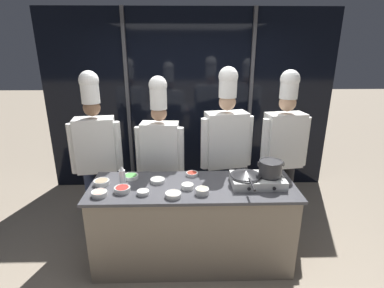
{
  "coord_description": "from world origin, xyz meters",
  "views": [
    {
      "loc": [
        -0.07,
        -2.67,
        2.24
      ],
      "look_at": [
        0.0,
        0.25,
        1.23
      ],
      "focal_mm": 28.0,
      "sensor_mm": 36.0,
      "label": 1
    }
  ],
  "objects_px": {
    "prep_bowl_rice": "(187,186)",
    "prep_bowl_bell_pepper": "(122,189)",
    "squeeze_bottle_clear": "(122,176)",
    "prep_bowl_shrimp": "(99,193)",
    "chef_sous": "(160,147)",
    "prep_bowl_mushrooms": "(102,182)",
    "prep_bowl_chili_flakes": "(192,174)",
    "prep_bowl_bean_sprouts": "(158,180)",
    "prep_bowl_chicken": "(173,195)",
    "prep_bowl_scallions": "(131,176)",
    "prep_bowl_onion": "(143,192)",
    "frying_pan": "(246,173)",
    "chef_head": "(96,145)",
    "chef_line": "(226,141)",
    "chef_pastry": "(284,140)",
    "portable_stove": "(257,180)",
    "stock_pot": "(270,168)",
    "prep_bowl_ginger": "(202,191)"
  },
  "relations": [
    {
      "from": "prep_bowl_onion",
      "to": "chef_line",
      "type": "height_order",
      "value": "chef_line"
    },
    {
      "from": "squeeze_bottle_clear",
      "to": "chef_line",
      "type": "distance_m",
      "value": 1.29
    },
    {
      "from": "squeeze_bottle_clear",
      "to": "prep_bowl_bell_pepper",
      "type": "xyz_separation_m",
      "value": [
        0.03,
        -0.16,
        -0.06
      ]
    },
    {
      "from": "prep_bowl_bell_pepper",
      "to": "chef_sous",
      "type": "bearing_deg",
      "value": 67.66
    },
    {
      "from": "prep_bowl_mushrooms",
      "to": "prep_bowl_bell_pepper",
      "type": "xyz_separation_m",
      "value": [
        0.24,
        -0.16,
        0.0
      ]
    },
    {
      "from": "frying_pan",
      "to": "chef_head",
      "type": "xyz_separation_m",
      "value": [
        -1.63,
        0.61,
        0.1
      ]
    },
    {
      "from": "prep_bowl_scallions",
      "to": "chef_pastry",
      "type": "bearing_deg",
      "value": 15.41
    },
    {
      "from": "portable_stove",
      "to": "chef_sous",
      "type": "relative_size",
      "value": 0.28
    },
    {
      "from": "prep_bowl_mushrooms",
      "to": "prep_bowl_scallions",
      "type": "height_order",
      "value": "prep_bowl_mushrooms"
    },
    {
      "from": "prep_bowl_shrimp",
      "to": "chef_sous",
      "type": "bearing_deg",
      "value": 58.46
    },
    {
      "from": "prep_bowl_bean_sprouts",
      "to": "chef_sous",
      "type": "relative_size",
      "value": 0.08
    },
    {
      "from": "prep_bowl_bell_pepper",
      "to": "prep_bowl_scallions",
      "type": "distance_m",
      "value": 0.3
    },
    {
      "from": "frying_pan",
      "to": "prep_bowl_bell_pepper",
      "type": "bearing_deg",
      "value": -174.28
    },
    {
      "from": "chef_pastry",
      "to": "chef_head",
      "type": "bearing_deg",
      "value": -7.83
    },
    {
      "from": "prep_bowl_bean_sprouts",
      "to": "prep_bowl_bell_pepper",
      "type": "xyz_separation_m",
      "value": [
        -0.32,
        -0.2,
        0.01
      ]
    },
    {
      "from": "prep_bowl_scallions",
      "to": "chef_sous",
      "type": "distance_m",
      "value": 0.55
    },
    {
      "from": "prep_bowl_bell_pepper",
      "to": "chef_line",
      "type": "relative_size",
      "value": 0.08
    },
    {
      "from": "stock_pot",
      "to": "prep_bowl_shrimp",
      "type": "xyz_separation_m",
      "value": [
        -1.63,
        -0.2,
        -0.15
      ]
    },
    {
      "from": "portable_stove",
      "to": "prep_bowl_scallions",
      "type": "distance_m",
      "value": 1.3
    },
    {
      "from": "prep_bowl_mushrooms",
      "to": "prep_bowl_onion",
      "type": "relative_size",
      "value": 1.34
    },
    {
      "from": "squeeze_bottle_clear",
      "to": "chef_line",
      "type": "height_order",
      "value": "chef_line"
    },
    {
      "from": "prep_bowl_rice",
      "to": "chef_line",
      "type": "distance_m",
      "value": 0.9
    },
    {
      "from": "prep_bowl_chili_flakes",
      "to": "prep_bowl_rice",
      "type": "xyz_separation_m",
      "value": [
        -0.05,
        -0.3,
        0.01
      ]
    },
    {
      "from": "frying_pan",
      "to": "prep_bowl_bell_pepper",
      "type": "relative_size",
      "value": 3.57
    },
    {
      "from": "prep_bowl_shrimp",
      "to": "chef_pastry",
      "type": "relative_size",
      "value": 0.07
    },
    {
      "from": "squeeze_bottle_clear",
      "to": "prep_bowl_bean_sprouts",
      "type": "distance_m",
      "value": 0.35
    },
    {
      "from": "prep_bowl_rice",
      "to": "chef_sous",
      "type": "relative_size",
      "value": 0.06
    },
    {
      "from": "prep_bowl_bean_sprouts",
      "to": "prep_bowl_chicken",
      "type": "relative_size",
      "value": 0.98
    },
    {
      "from": "prep_bowl_rice",
      "to": "prep_bowl_bell_pepper",
      "type": "bearing_deg",
      "value": -175.12
    },
    {
      "from": "squeeze_bottle_clear",
      "to": "prep_bowl_bell_pepper",
      "type": "relative_size",
      "value": 1.27
    },
    {
      "from": "prep_bowl_bean_sprouts",
      "to": "prep_bowl_bell_pepper",
      "type": "bearing_deg",
      "value": -147.76
    },
    {
      "from": "portable_stove",
      "to": "prep_bowl_shrimp",
      "type": "xyz_separation_m",
      "value": [
        -1.51,
        -0.2,
        -0.02
      ]
    },
    {
      "from": "prep_bowl_mushrooms",
      "to": "prep_bowl_ginger",
      "type": "bearing_deg",
      "value": -12.37
    },
    {
      "from": "frying_pan",
      "to": "chef_sous",
      "type": "xyz_separation_m",
      "value": [
        -0.89,
        0.63,
        0.06
      ]
    },
    {
      "from": "prep_bowl_chili_flakes",
      "to": "prep_bowl_rice",
      "type": "distance_m",
      "value": 0.3
    },
    {
      "from": "squeeze_bottle_clear",
      "to": "prep_bowl_bell_pepper",
      "type": "height_order",
      "value": "squeeze_bottle_clear"
    },
    {
      "from": "prep_bowl_ginger",
      "to": "chef_sous",
      "type": "bearing_deg",
      "value": 119.04
    },
    {
      "from": "chef_head",
      "to": "chef_pastry",
      "type": "distance_m",
      "value": 2.2
    },
    {
      "from": "squeeze_bottle_clear",
      "to": "prep_bowl_mushrooms",
      "type": "bearing_deg",
      "value": -178.46
    },
    {
      "from": "prep_bowl_chicken",
      "to": "prep_bowl_scallions",
      "type": "xyz_separation_m",
      "value": [
        -0.46,
        0.41,
        -0.0
      ]
    },
    {
      "from": "prep_bowl_shrimp",
      "to": "squeeze_bottle_clear",
      "type": "bearing_deg",
      "value": 54.33
    },
    {
      "from": "stock_pot",
      "to": "prep_bowl_ginger",
      "type": "height_order",
      "value": "stock_pot"
    },
    {
      "from": "prep_bowl_chicken",
      "to": "prep_bowl_bell_pepper",
      "type": "relative_size",
      "value": 0.97
    },
    {
      "from": "prep_bowl_ginger",
      "to": "prep_bowl_rice",
      "type": "relative_size",
      "value": 1.08
    },
    {
      "from": "prep_bowl_shrimp",
      "to": "chef_line",
      "type": "xyz_separation_m",
      "value": [
        1.28,
        0.87,
        0.21
      ]
    },
    {
      "from": "prep_bowl_bell_pepper",
      "to": "chef_head",
      "type": "distance_m",
      "value": 0.87
    },
    {
      "from": "portable_stove",
      "to": "stock_pot",
      "type": "xyz_separation_m",
      "value": [
        0.12,
        0.0,
        0.13
      ]
    },
    {
      "from": "prep_bowl_onion",
      "to": "stock_pot",
      "type": "bearing_deg",
      "value": 8.21
    },
    {
      "from": "prep_bowl_mushrooms",
      "to": "chef_sous",
      "type": "relative_size",
      "value": 0.08
    },
    {
      "from": "prep_bowl_bell_pepper",
      "to": "prep_bowl_onion",
      "type": "bearing_deg",
      "value": -14.82
    }
  ]
}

